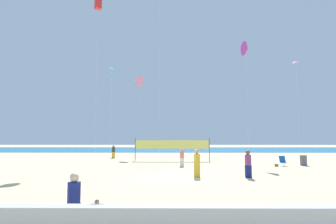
{
  "coord_description": "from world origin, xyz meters",
  "views": [
    {
      "loc": [
        -0.34,
        -18.15,
        2.67
      ],
      "look_at": [
        -0.56,
        9.07,
        5.04
      ],
      "focal_mm": 28.98,
      "sensor_mm": 36.0,
      "label": 1
    }
  ],
  "objects_px": {
    "beachgoer_charcoal_shirt": "(113,151)",
    "toddler_figure": "(97,213)",
    "trash_barrel": "(303,160)",
    "beach_handbag": "(276,165)",
    "kite_magenta_delta": "(246,49)",
    "folding_beach_chair": "(283,161)",
    "kite_pink_diamond": "(296,63)",
    "beachgoer_coral_shirt": "(182,157)",
    "beachgoer_mustard_shirt": "(197,162)",
    "volleyball_net": "(172,145)",
    "kite_pink_delta": "(140,81)",
    "beachgoer_plum_shirt": "(248,163)",
    "kite_red_box": "(98,5)",
    "mother_figure": "(74,199)",
    "kite_cyan_diamond": "(112,72)"
  },
  "relations": [
    {
      "from": "folding_beach_chair",
      "to": "kite_magenta_delta",
      "type": "xyz_separation_m",
      "value": [
        -1.76,
        4.32,
        11.52
      ]
    },
    {
      "from": "kite_magenta_delta",
      "to": "kite_pink_delta",
      "type": "bearing_deg",
      "value": 151.16
    },
    {
      "from": "kite_magenta_delta",
      "to": "toddler_figure",
      "type": "bearing_deg",
      "value": -116.69
    },
    {
      "from": "beachgoer_coral_shirt",
      "to": "trash_barrel",
      "type": "xyz_separation_m",
      "value": [
        10.95,
        0.76,
        -0.38
      ]
    },
    {
      "from": "beachgoer_plum_shirt",
      "to": "beach_handbag",
      "type": "height_order",
      "value": "beachgoer_plum_shirt"
    },
    {
      "from": "mother_figure",
      "to": "kite_pink_delta",
      "type": "height_order",
      "value": "kite_pink_delta"
    },
    {
      "from": "trash_barrel",
      "to": "beach_handbag",
      "type": "distance_m",
      "value": 2.91
    },
    {
      "from": "folding_beach_chair",
      "to": "kite_cyan_diamond",
      "type": "relative_size",
      "value": 0.1
    },
    {
      "from": "volleyball_net",
      "to": "kite_red_box",
      "type": "distance_m",
      "value": 16.82
    },
    {
      "from": "toddler_figure",
      "to": "beachgoer_plum_shirt",
      "type": "height_order",
      "value": "beachgoer_plum_shirt"
    },
    {
      "from": "kite_cyan_diamond",
      "to": "volleyball_net",
      "type": "bearing_deg",
      "value": 52.43
    },
    {
      "from": "folding_beach_chair",
      "to": "kite_red_box",
      "type": "xyz_separation_m",
      "value": [
        -17.5,
        3.35,
        15.98
      ]
    },
    {
      "from": "volleyball_net",
      "to": "folding_beach_chair",
      "type": "bearing_deg",
      "value": -26.74
    },
    {
      "from": "beachgoer_coral_shirt",
      "to": "beachgoer_mustard_shirt",
      "type": "relative_size",
      "value": 0.87
    },
    {
      "from": "kite_red_box",
      "to": "kite_magenta_delta",
      "type": "bearing_deg",
      "value": 3.54
    },
    {
      "from": "kite_magenta_delta",
      "to": "kite_pink_diamond",
      "type": "xyz_separation_m",
      "value": [
        3.73,
        -3.26,
        -2.46
      ]
    },
    {
      "from": "beachgoer_coral_shirt",
      "to": "trash_barrel",
      "type": "distance_m",
      "value": 10.98
    },
    {
      "from": "toddler_figure",
      "to": "trash_barrel",
      "type": "xyz_separation_m",
      "value": [
        14.11,
        16.68,
        0.01
      ]
    },
    {
      "from": "beachgoer_coral_shirt",
      "to": "beachgoer_mustard_shirt",
      "type": "bearing_deg",
      "value": 11.2
    },
    {
      "from": "toddler_figure",
      "to": "kite_pink_delta",
      "type": "height_order",
      "value": "kite_pink_delta"
    },
    {
      "from": "folding_beach_chair",
      "to": "kite_pink_diamond",
      "type": "bearing_deg",
      "value": 38.64
    },
    {
      "from": "toddler_figure",
      "to": "beachgoer_mustard_shirt",
      "type": "height_order",
      "value": "beachgoer_mustard_shirt"
    },
    {
      "from": "volleyball_net",
      "to": "kite_pink_diamond",
      "type": "xyz_separation_m",
      "value": [
        11.65,
        -3.81,
        7.89
      ]
    },
    {
      "from": "trash_barrel",
      "to": "toddler_figure",
      "type": "bearing_deg",
      "value": -130.22
    },
    {
      "from": "kite_pink_diamond",
      "to": "folding_beach_chair",
      "type": "bearing_deg",
      "value": -151.65
    },
    {
      "from": "beachgoer_coral_shirt",
      "to": "kite_red_box",
      "type": "bearing_deg",
      "value": -107.25
    },
    {
      "from": "toddler_figure",
      "to": "kite_magenta_delta",
      "type": "height_order",
      "value": "kite_magenta_delta"
    },
    {
      "from": "beachgoer_charcoal_shirt",
      "to": "beachgoer_coral_shirt",
      "type": "xyz_separation_m",
      "value": [
        7.77,
        -8.43,
        -0.02
      ]
    },
    {
      "from": "kite_pink_diamond",
      "to": "kite_red_box",
      "type": "bearing_deg",
      "value": 173.31
    },
    {
      "from": "trash_barrel",
      "to": "kite_magenta_delta",
      "type": "height_order",
      "value": "kite_magenta_delta"
    },
    {
      "from": "beachgoer_coral_shirt",
      "to": "trash_barrel",
      "type": "bearing_deg",
      "value": 98.87
    },
    {
      "from": "toddler_figure",
      "to": "beachgoer_charcoal_shirt",
      "type": "height_order",
      "value": "beachgoer_charcoal_shirt"
    },
    {
      "from": "beachgoer_charcoal_shirt",
      "to": "folding_beach_chair",
      "type": "relative_size",
      "value": 1.81
    },
    {
      "from": "volleyball_net",
      "to": "toddler_figure",
      "type": "bearing_deg",
      "value": -96.37
    },
    {
      "from": "folding_beach_chair",
      "to": "beachgoer_charcoal_shirt",
      "type": "bearing_deg",
      "value": 163.87
    },
    {
      "from": "beach_handbag",
      "to": "kite_magenta_delta",
      "type": "distance_m",
      "value": 12.77
    },
    {
      "from": "toddler_figure",
      "to": "kite_magenta_delta",
      "type": "relative_size",
      "value": 0.06
    },
    {
      "from": "toddler_figure",
      "to": "beachgoer_mustard_shirt",
      "type": "distance_m",
      "value": 10.42
    },
    {
      "from": "beachgoer_coral_shirt",
      "to": "kite_magenta_delta",
      "type": "relative_size",
      "value": 0.12
    },
    {
      "from": "volleyball_net",
      "to": "kite_pink_delta",
      "type": "xyz_separation_m",
      "value": [
        -4.14,
        6.09,
        8.15
      ]
    },
    {
      "from": "mother_figure",
      "to": "beachgoer_coral_shirt",
      "type": "height_order",
      "value": "mother_figure"
    },
    {
      "from": "beachgoer_charcoal_shirt",
      "to": "toddler_figure",
      "type": "bearing_deg",
      "value": 41.48
    },
    {
      "from": "beachgoer_plum_shirt",
      "to": "kite_pink_delta",
      "type": "xyz_separation_m",
      "value": [
        -8.9,
        17.52,
        8.85
      ]
    },
    {
      "from": "folding_beach_chair",
      "to": "kite_pink_diamond",
      "type": "height_order",
      "value": "kite_pink_diamond"
    },
    {
      "from": "volleyball_net",
      "to": "kite_pink_delta",
      "type": "height_order",
      "value": "kite_pink_delta"
    },
    {
      "from": "volleyball_net",
      "to": "kite_magenta_delta",
      "type": "height_order",
      "value": "kite_magenta_delta"
    },
    {
      "from": "beachgoer_mustard_shirt",
      "to": "kite_pink_diamond",
      "type": "bearing_deg",
      "value": 28.92
    },
    {
      "from": "volleyball_net",
      "to": "kite_magenta_delta",
      "type": "distance_m",
      "value": 13.04
    },
    {
      "from": "mother_figure",
      "to": "kite_cyan_diamond",
      "type": "bearing_deg",
      "value": 93.57
    },
    {
      "from": "beach_handbag",
      "to": "folding_beach_chair",
      "type": "bearing_deg",
      "value": 20.2
    }
  ]
}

